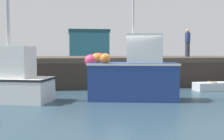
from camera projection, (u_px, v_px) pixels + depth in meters
ground at (136, 99)px, 11.61m from camera, size 120.00×160.00×0.10m
pier at (138, 61)px, 17.12m from camera, size 13.41×6.85×1.58m
fishing_boat_near_left at (11, 83)px, 10.64m from camera, size 3.50×2.38×4.01m
fishing_boat_near_right at (132, 74)px, 10.94m from camera, size 3.69×1.93×4.70m
rowboat at (212, 86)px, 13.66m from camera, size 1.79×0.88×0.44m
dockworker at (188, 43)px, 17.57m from camera, size 0.34×0.34×1.73m
warehouse at (89, 46)px, 47.69m from camera, size 6.74×5.37×5.54m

